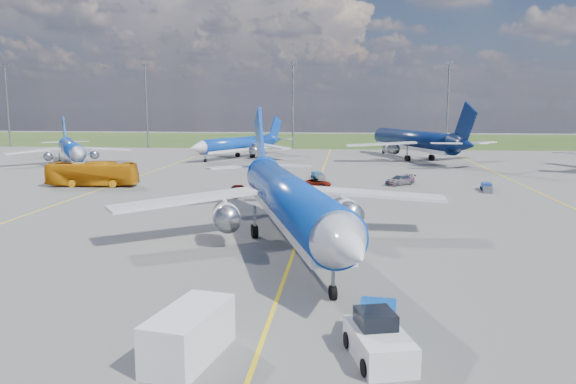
# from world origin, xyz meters

# --- Properties ---
(ground) EXTENTS (400.00, 400.00, 0.00)m
(ground) POSITION_xyz_m (0.00, 0.00, 0.00)
(ground) COLOR #5A5A58
(ground) RESTS_ON ground
(grass_strip) EXTENTS (400.00, 80.00, 0.01)m
(grass_strip) POSITION_xyz_m (0.00, 150.00, 0.00)
(grass_strip) COLOR #2D4719
(grass_strip) RESTS_ON ground
(taxiway_lines) EXTENTS (60.25, 160.00, 0.02)m
(taxiway_lines) POSITION_xyz_m (0.17, 27.70, 0.01)
(taxiway_lines) COLOR yellow
(taxiway_lines) RESTS_ON ground
(floodlight_masts) EXTENTS (202.20, 0.50, 22.70)m
(floodlight_masts) POSITION_xyz_m (10.00, 110.00, 12.56)
(floodlight_masts) COLOR slate
(floodlight_masts) RESTS_ON ground
(bg_jet_nw) EXTENTS (40.10, 42.74, 8.95)m
(bg_jet_nw) POSITION_xyz_m (-49.22, 65.11, 0.00)
(bg_jet_nw) COLOR #0B3AA3
(bg_jet_nw) RESTS_ON ground
(bg_jet_nnw) EXTENTS (38.15, 41.67, 8.83)m
(bg_jet_nnw) POSITION_xyz_m (-19.49, 82.84, 0.00)
(bg_jet_nnw) COLOR #0B3AA3
(bg_jet_nnw) RESTS_ON ground
(bg_jet_n) EXTENTS (48.35, 54.60, 11.86)m
(bg_jet_n) POSITION_xyz_m (18.52, 83.66, 0.00)
(bg_jet_n) COLOR #071842
(bg_jet_n) RESTS_ON ground
(main_airliner) EXTENTS (43.11, 49.94, 11.13)m
(main_airliner) POSITION_xyz_m (-0.63, 7.06, 0.00)
(main_airliner) COLOR #0B3AA3
(main_airliner) RESTS_ON ground
(pushback_tug) EXTENTS (3.37, 6.34, 2.11)m
(pushback_tug) POSITION_xyz_m (5.67, -14.23, 0.85)
(pushback_tug) COLOR silver
(pushback_tug) RESTS_ON ground
(uld_container) EXTENTS (2.06, 2.46, 1.81)m
(uld_container) POSITION_xyz_m (5.73, -12.06, 0.91)
(uld_container) COLOR #0C4AB0
(uld_container) RESTS_ON ground
(service_van) EXTENTS (3.39, 5.73, 2.36)m
(service_van) POSITION_xyz_m (-3.08, -15.17, 1.18)
(service_van) COLOR white
(service_van) RESTS_ON ground
(apron_bus) EXTENTS (13.10, 3.92, 3.60)m
(apron_bus) POSITION_xyz_m (-32.41, 37.96, 1.80)
(apron_bus) COLOR orange
(apron_bus) RESTS_ON ground
(service_car_a) EXTENTS (2.18, 4.42, 1.45)m
(service_car_a) POSITION_xyz_m (-9.97, 31.47, 0.73)
(service_car_a) COLOR #999999
(service_car_a) RESTS_ON ground
(service_car_b) EXTENTS (4.46, 3.22, 1.13)m
(service_car_b) POSITION_xyz_m (0.07, 40.69, 0.56)
(service_car_b) COLOR #999999
(service_car_b) RESTS_ON ground
(service_car_c) EXTENTS (5.11, 4.71, 1.44)m
(service_car_c) POSITION_xyz_m (12.06, 43.96, 0.72)
(service_car_c) COLOR #999999
(service_car_c) RESTS_ON ground
(baggage_tug_w) EXTENTS (1.81, 4.57, 1.00)m
(baggage_tug_w) POSITION_xyz_m (23.39, 39.16, 0.47)
(baggage_tug_w) COLOR navy
(baggage_tug_w) RESTS_ON ground
(baggage_tug_c) EXTENTS (2.43, 4.58, 1.00)m
(baggage_tug_c) POSITION_xyz_m (-0.28, 49.50, 0.47)
(baggage_tug_c) COLOR #165188
(baggage_tug_c) RESTS_ON ground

